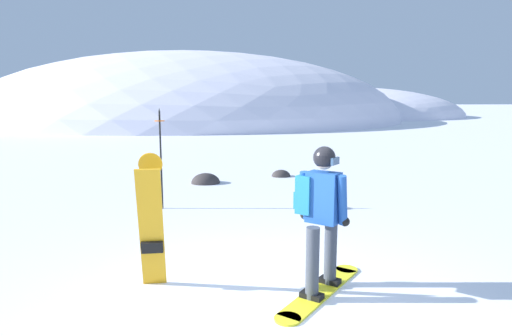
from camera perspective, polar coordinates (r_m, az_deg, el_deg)
ground_plane at (r=4.79m, az=2.92°, el=-18.68°), size 300.00×300.00×0.00m
ridge_peak_main at (r=45.58m, az=-8.42°, el=6.24°), size 42.09×37.88×13.59m
ridge_peak_far at (r=57.17m, az=11.57°, el=6.72°), size 29.33×26.40×7.34m
snowboarder_main at (r=5.01m, az=8.49°, el=-6.22°), size 1.32×1.44×1.71m
spare_snowboard at (r=5.20m, az=-13.65°, el=-6.93°), size 0.28×0.42×1.62m
piste_marker_near at (r=8.93m, az=-12.46°, el=2.07°), size 0.20×0.20×2.06m
rock_dark at (r=11.64m, az=-6.65°, el=-1.99°), size 0.77×0.66×0.54m
rock_mid at (r=12.58m, az=3.32°, el=-1.11°), size 0.55×0.47×0.39m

